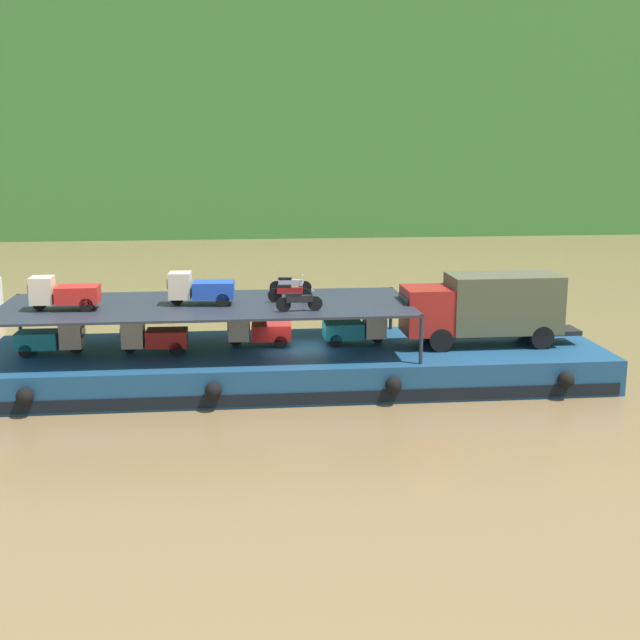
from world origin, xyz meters
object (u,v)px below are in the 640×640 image
motorcycle_upper_centre (290,292)px  motorcycle_upper_stbd (290,285)px  mini_truck_upper_stern (64,293)px  mini_truck_upper_mid (200,288)px  covered_lorry (486,307)px  mini_truck_lower_fore (356,328)px  cargo_barge (297,364)px  mini_truck_lower_mid (259,330)px  mini_truck_lower_aft (153,337)px  motorcycle_upper_port (299,301)px  mini_truck_lower_stern (52,338)px

motorcycle_upper_centre → motorcycle_upper_stbd: 1.98m
mini_truck_upper_stern → mini_truck_upper_mid: size_ratio=0.98×
covered_lorry → mini_truck_lower_fore: covered_lorry is taller
cargo_barge → mini_truck_upper_stern: 10.18m
covered_lorry → mini_truck_upper_mid: (-12.30, 0.24, 1.00)m
mini_truck_lower_mid → motorcycle_upper_centre: 2.26m
mini_truck_lower_aft → mini_truck_upper_stern: mini_truck_upper_stern is taller
covered_lorry → mini_truck_lower_aft: covered_lorry is taller
mini_truck_lower_fore → motorcycle_upper_port: bearing=-137.9°
cargo_barge → mini_truck_lower_mid: bearing=160.8°
mini_truck_lower_mid → motorcycle_upper_stbd: motorcycle_upper_stbd is taller
mini_truck_upper_mid → motorcycle_upper_centre: bearing=1.4°
cargo_barge → mini_truck_lower_mid: 2.24m
covered_lorry → motorcycle_upper_port: (-8.29, -1.65, 0.74)m
mini_truck_lower_fore → mini_truck_upper_mid: 7.02m
covered_lorry → mini_truck_lower_aft: bearing=179.6°
covered_lorry → motorcycle_upper_stbd: size_ratio=4.14×
mini_truck_lower_aft → motorcycle_upper_centre: motorcycle_upper_centre is taller
mini_truck_lower_fore → motorcycle_upper_stbd: bearing=151.2°
mini_truck_upper_stern → mini_truck_lower_fore: bearing=5.1°
covered_lorry → mini_truck_lower_stern: covered_lorry is taller
mini_truck_lower_mid → mini_truck_upper_stern: size_ratio=1.02×
mini_truck_upper_mid → motorcycle_upper_centre: mini_truck_upper_mid is taller
mini_truck_lower_fore → mini_truck_upper_stern: 12.42m
motorcycle_upper_port → mini_truck_lower_fore: bearing=42.1°
mini_truck_lower_fore → mini_truck_lower_stern: bearing=-177.8°
covered_lorry → mini_truck_lower_stern: bearing=179.1°
mini_truck_lower_stern → motorcycle_upper_port: motorcycle_upper_port is taller
cargo_barge → motorcycle_upper_port: 3.74m
mini_truck_lower_fore → motorcycle_upper_port: 4.03m
cargo_barge → motorcycle_upper_centre: motorcycle_upper_centre is taller
mini_truck_lower_mid → motorcycle_upper_port: 3.44m
mini_truck_lower_mid → motorcycle_upper_port: bearing=-58.1°
mini_truck_lower_mid → motorcycle_upper_port: motorcycle_upper_port is taller
mini_truck_lower_mid → motorcycle_upper_centre: bearing=-21.9°
covered_lorry → mini_truck_lower_aft: 14.34m
cargo_barge → mini_truck_upper_stern: mini_truck_upper_stern is taller
mini_truck_lower_mid → motorcycle_upper_centre: size_ratio=1.47×
cargo_barge → mini_truck_upper_mid: (-4.06, -0.06, 3.44)m
cargo_barge → mini_truck_lower_stern: size_ratio=9.60×
motorcycle_upper_stbd → cargo_barge: bearing=-86.4°
motorcycle_upper_centre → motorcycle_upper_stbd: size_ratio=1.00×
mini_truck_lower_aft → motorcycle_upper_stbd: (5.94, 2.20, 1.74)m
mini_truck_lower_fore → mini_truck_upper_stern: size_ratio=1.01×
covered_lorry → mini_truck_lower_fore: (-5.59, 0.79, -1.00)m
mini_truck_upper_mid → mini_truck_lower_aft: bearing=-176.3°
cargo_barge → motorcycle_upper_centre: 3.20m
mini_truck_lower_aft → motorcycle_upper_port: 6.51m
mini_truck_lower_stern → mini_truck_upper_stern: bearing=-39.5°
mini_truck_lower_mid → motorcycle_upper_port: size_ratio=1.47×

